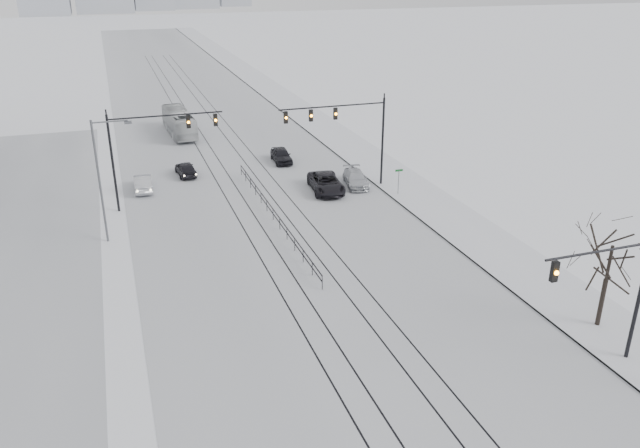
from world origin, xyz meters
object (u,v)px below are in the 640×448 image
(sedan_nb_front, at_px, (326,183))
(sedan_nb_far, at_px, (281,155))
(bare_tree, at_px, (611,254))
(traffic_mast_near, at_px, (616,286))
(sedan_sb_inner, at_px, (186,169))
(sedan_sb_outer, at_px, (143,183))
(sedan_nb_right, at_px, (356,179))
(box_truck, at_px, (179,122))

(sedan_nb_front, relative_size, sedan_nb_far, 1.31)
(bare_tree, xyz_separation_m, sedan_nb_front, (-7.02, 26.02, -3.71))
(traffic_mast_near, height_order, bare_tree, traffic_mast_near)
(sedan_nb_far, bearing_deg, sedan_nb_front, -78.41)
(bare_tree, height_order, sedan_sb_inner, bare_tree)
(sedan_sb_outer, bearing_deg, bare_tree, 127.29)
(sedan_nb_right, relative_size, box_truck, 0.44)
(sedan_sb_outer, bearing_deg, sedan_nb_right, 167.10)
(traffic_mast_near, relative_size, sedan_sb_outer, 1.61)
(traffic_mast_near, distance_m, sedan_nb_front, 29.63)
(bare_tree, bearing_deg, box_truck, 108.53)
(traffic_mast_near, relative_size, box_truck, 0.67)
(sedan_nb_front, bearing_deg, sedan_nb_right, 17.67)
(sedan_sb_outer, relative_size, sedan_nb_far, 1.02)
(bare_tree, height_order, sedan_nb_front, bare_tree)
(traffic_mast_near, relative_size, sedan_nb_far, 1.64)
(sedan_nb_front, bearing_deg, bare_tree, -68.24)
(sedan_nb_far, height_order, box_truck, box_truck)
(bare_tree, distance_m, sedan_sb_outer, 38.81)
(box_truck, bearing_deg, sedan_nb_far, 117.20)
(traffic_mast_near, relative_size, sedan_nb_right, 1.52)
(bare_tree, relative_size, sedan_nb_right, 1.32)
(traffic_mast_near, height_order, box_truck, traffic_mast_near)
(sedan_nb_front, xyz_separation_m, box_truck, (-9.85, 24.31, 0.68))
(sedan_sb_outer, relative_size, sedan_nb_front, 0.78)
(sedan_sb_inner, height_order, box_truck, box_truck)
(sedan_sb_outer, distance_m, sedan_nb_front, 16.32)
(sedan_nb_front, xyz_separation_m, sedan_nb_far, (-1.43, 9.76, -0.05))
(sedan_sb_outer, bearing_deg, sedan_nb_front, 162.32)
(box_truck, bearing_deg, sedan_nb_right, 115.72)
(box_truck, bearing_deg, sedan_nb_front, 109.18)
(sedan_nb_front, height_order, box_truck, box_truck)
(traffic_mast_near, distance_m, box_truck, 55.34)
(sedan_sb_inner, height_order, sedan_nb_far, sedan_nb_far)
(traffic_mast_near, relative_size, sedan_sb_inner, 1.77)
(sedan_nb_far, bearing_deg, bare_tree, -73.43)
(sedan_sb_outer, distance_m, sedan_nb_right, 19.08)
(sedan_nb_far, bearing_deg, sedan_sb_outer, -159.58)
(box_truck, bearing_deg, traffic_mast_near, 102.29)
(traffic_mast_near, xyz_separation_m, box_truck, (-14.46, 53.33, -3.11))
(sedan_nb_right, height_order, box_truck, box_truck)
(bare_tree, distance_m, sedan_nb_front, 27.20)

